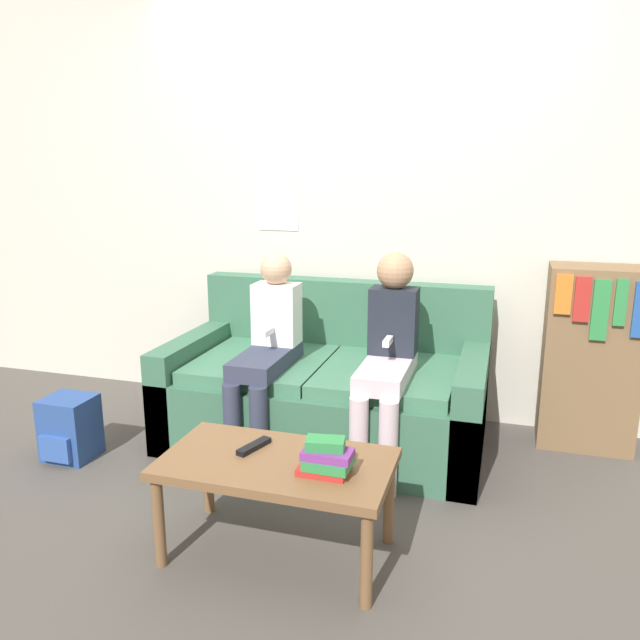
% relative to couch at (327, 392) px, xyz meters
% --- Properties ---
extents(ground_plane, '(10.00, 10.00, 0.00)m').
position_rel_couch_xyz_m(ground_plane, '(0.00, -0.58, -0.28)').
color(ground_plane, '#4C4742').
extents(wall_back, '(8.00, 0.06, 2.60)m').
position_rel_couch_xyz_m(wall_back, '(-0.00, 0.55, 1.02)').
color(wall_back, beige).
rests_on(wall_back, ground_plane).
extents(couch, '(1.71, 0.92, 0.85)m').
position_rel_couch_xyz_m(couch, '(0.00, 0.00, 0.00)').
color(couch, '#38664C').
rests_on(couch, ground_plane).
extents(coffee_table, '(0.89, 0.49, 0.41)m').
position_rel_couch_xyz_m(coffee_table, '(0.11, -1.10, 0.08)').
color(coffee_table, brown).
rests_on(coffee_table, ground_plane).
extents(person_left, '(0.24, 0.61, 1.06)m').
position_rel_couch_xyz_m(person_left, '(-0.27, -0.22, 0.31)').
color(person_left, '#33384C').
rests_on(person_left, ground_plane).
extents(person_right, '(0.24, 0.61, 1.09)m').
position_rel_couch_xyz_m(person_right, '(0.37, -0.21, 0.34)').
color(person_right, silver).
rests_on(person_right, ground_plane).
extents(tv_remote, '(0.09, 0.17, 0.02)m').
position_rel_couch_xyz_m(tv_remote, '(-0.01, -1.03, 0.14)').
color(tv_remote, black).
rests_on(tv_remote, coffee_table).
extents(book_stack, '(0.20, 0.15, 0.13)m').
position_rel_couch_xyz_m(book_stack, '(0.33, -1.14, 0.19)').
color(book_stack, red).
rests_on(book_stack, coffee_table).
extents(bookshelf, '(0.49, 0.32, 1.00)m').
position_rel_couch_xyz_m(bookshelf, '(1.38, 0.35, 0.22)').
color(bookshelf, brown).
rests_on(bookshelf, ground_plane).
extents(backpack, '(0.25, 0.25, 0.33)m').
position_rel_couch_xyz_m(backpack, '(-1.23, -0.62, -0.12)').
color(backpack, '#284789').
rests_on(backpack, ground_plane).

